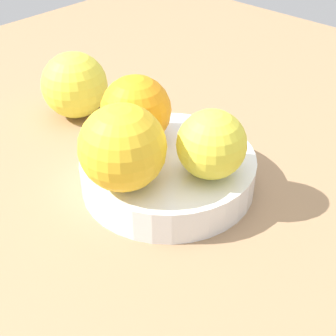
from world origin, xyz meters
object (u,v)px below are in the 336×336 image
(orange_in_bowl_2, at_px, (120,146))
(orange_loose_0, at_px, (75,85))
(fruit_bowl, at_px, (168,171))
(orange_in_bowl_0, at_px, (134,111))
(orange_in_bowl_1, at_px, (212,144))

(orange_in_bowl_2, height_order, orange_loose_0, orange_in_bowl_2)
(fruit_bowl, bearing_deg, orange_in_bowl_0, 2.90)
(orange_in_bowl_0, relative_size, orange_in_bowl_1, 1.10)
(fruit_bowl, distance_m, orange_in_bowl_2, 0.08)
(orange_in_bowl_1, bearing_deg, orange_loose_0, -5.37)
(orange_in_bowl_2, bearing_deg, fruit_bowl, -92.78)
(fruit_bowl, height_order, orange_in_bowl_2, orange_in_bowl_2)
(orange_in_bowl_2, distance_m, orange_loose_0, 0.21)
(orange_in_bowl_0, bearing_deg, orange_in_bowl_2, 125.98)
(orange_in_bowl_1, relative_size, orange_in_bowl_2, 0.83)
(orange_loose_0, bearing_deg, fruit_bowl, 171.12)
(fruit_bowl, relative_size, orange_in_bowl_0, 2.46)
(orange_in_bowl_0, bearing_deg, orange_in_bowl_1, -174.29)
(orange_in_bowl_0, relative_size, orange_loose_0, 0.88)
(orange_in_bowl_1, xyz_separation_m, orange_loose_0, (0.24, -0.02, -0.03))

